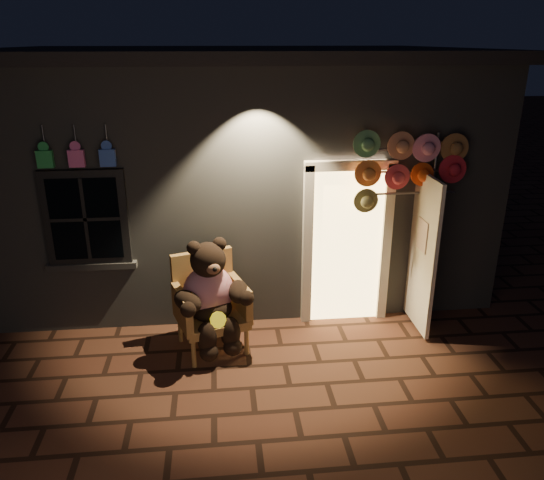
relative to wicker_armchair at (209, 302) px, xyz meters
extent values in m
plane|color=#502D1E|center=(0.45, -0.96, -0.58)|extent=(60.00, 60.00, 0.00)
cube|color=slate|center=(0.45, 3.04, 1.07)|extent=(7.00, 5.00, 3.30)
cube|color=black|center=(0.45, 3.04, 2.80)|extent=(7.30, 5.30, 0.16)
cube|color=black|center=(-1.45, 0.50, 0.97)|extent=(1.00, 0.10, 1.20)
cube|color=black|center=(-1.45, 0.47, 0.97)|extent=(0.82, 0.06, 1.02)
cube|color=slate|center=(-1.45, 0.50, 0.34)|extent=(1.10, 0.14, 0.08)
cube|color=#FFCF72|center=(1.80, 0.52, 0.47)|extent=(0.92, 0.10, 2.10)
cube|color=beige|center=(1.28, 0.48, 0.47)|extent=(0.12, 0.12, 2.20)
cube|color=beige|center=(2.32, 0.48, 0.47)|extent=(0.12, 0.12, 2.20)
cube|color=beige|center=(1.80, 0.48, 1.55)|extent=(1.16, 0.12, 0.12)
cube|color=beige|center=(2.70, 0.14, 0.47)|extent=(0.05, 0.80, 2.00)
cube|color=green|center=(-1.80, 0.42, 1.72)|extent=(0.18, 0.07, 0.20)
cylinder|color=#59595E|center=(-1.80, 0.48, 1.97)|extent=(0.02, 0.02, 0.25)
cube|color=pink|center=(-1.45, 0.42, 1.72)|extent=(0.18, 0.07, 0.20)
cylinder|color=#59595E|center=(-1.45, 0.48, 1.97)|extent=(0.02, 0.02, 0.25)
cube|color=blue|center=(-1.10, 0.42, 1.72)|extent=(0.18, 0.07, 0.20)
cylinder|color=#59595E|center=(-1.10, 0.48, 1.97)|extent=(0.02, 0.02, 0.25)
cube|color=#A87C41|center=(0.03, -0.09, -0.18)|extent=(0.95, 0.91, 0.11)
cube|color=#A87C41|center=(-0.07, 0.22, 0.20)|extent=(0.76, 0.32, 0.77)
cube|color=#A87C41|center=(-0.31, -0.22, 0.04)|extent=(0.28, 0.65, 0.44)
cube|color=#A87C41|center=(0.38, 0.00, 0.04)|extent=(0.28, 0.65, 0.44)
cylinder|color=#A87C41|center=(-0.19, -0.48, -0.41)|extent=(0.05, 0.05, 0.35)
cylinder|color=#A87C41|center=(0.44, -0.28, -0.41)|extent=(0.05, 0.05, 0.35)
cylinder|color=#A87C41|center=(-0.38, 0.10, -0.41)|extent=(0.05, 0.05, 0.35)
cylinder|color=#A87C41|center=(0.25, 0.30, -0.41)|extent=(0.05, 0.05, 0.35)
ellipsoid|color=#B11230|center=(0.00, -0.06, 0.18)|extent=(0.74, 0.66, 0.65)
ellipsoid|color=black|center=(0.02, -0.13, -0.02)|extent=(0.62, 0.57, 0.31)
sphere|color=black|center=(0.02, -0.10, 0.60)|extent=(0.53, 0.53, 0.42)
sphere|color=black|center=(-0.14, -0.12, 0.77)|extent=(0.16, 0.16, 0.16)
sphere|color=black|center=(0.15, -0.03, 0.77)|extent=(0.16, 0.16, 0.16)
ellipsoid|color=brown|center=(0.07, -0.28, 0.57)|extent=(0.19, 0.16, 0.13)
ellipsoid|color=black|center=(-0.23, -0.34, 0.20)|extent=(0.45, 0.48, 0.24)
ellipsoid|color=black|center=(0.36, -0.15, 0.20)|extent=(0.25, 0.43, 0.24)
ellipsoid|color=black|center=(-0.03, -0.43, -0.23)|extent=(0.24, 0.24, 0.40)
ellipsoid|color=black|center=(0.25, -0.34, -0.23)|extent=(0.24, 0.24, 0.40)
sphere|color=black|center=(-0.01, -0.48, -0.40)|extent=(0.22, 0.22, 0.22)
sphere|color=black|center=(0.26, -0.40, -0.40)|extent=(0.22, 0.22, 0.22)
cylinder|color=yellow|center=(0.11, -0.39, -0.03)|extent=(0.22, 0.14, 0.19)
cylinder|color=#59595E|center=(2.86, 0.42, 0.68)|extent=(0.04, 0.04, 2.52)
cylinder|color=#59595E|center=(2.58, 0.40, 1.75)|extent=(1.12, 0.03, 0.03)
cylinder|color=#59595E|center=(2.58, 0.40, 1.47)|extent=(1.12, 0.03, 0.03)
cylinder|color=#59595E|center=(2.58, 0.40, 1.19)|extent=(1.12, 0.03, 0.03)
cylinder|color=#589660|center=(1.95, 0.34, 1.80)|extent=(0.32, 0.11, 0.32)
cylinder|color=tan|center=(2.33, 0.31, 1.80)|extent=(0.32, 0.11, 0.32)
cylinder|color=pink|center=(2.70, 0.28, 1.80)|extent=(0.32, 0.11, 0.32)
cylinder|color=#9C6535|center=(3.07, 0.34, 1.80)|extent=(0.32, 0.11, 0.32)
cylinder|color=orange|center=(1.95, 0.31, 1.47)|extent=(0.32, 0.11, 0.32)
cylinder|color=#E9444E|center=(2.33, 0.28, 1.47)|extent=(0.32, 0.11, 0.32)
cylinder|color=#DD4A15|center=(2.70, 0.34, 1.47)|extent=(0.32, 0.11, 0.32)
cylinder|color=red|center=(3.07, 0.31, 1.47)|extent=(0.32, 0.11, 0.32)
cylinder|color=olive|center=(1.95, 0.28, 1.14)|extent=(0.32, 0.11, 0.32)
camera|label=1|loc=(0.17, -5.81, 3.00)|focal=35.00mm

